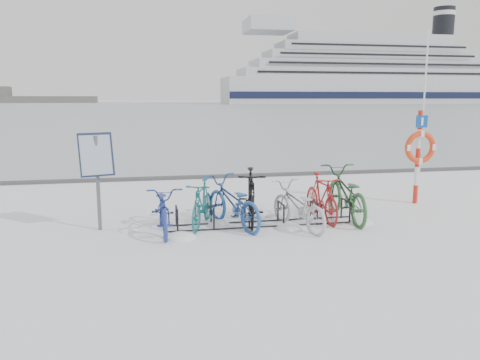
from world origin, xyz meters
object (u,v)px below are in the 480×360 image
Objects in this scene: cruise_ferry at (367,77)px; bike_rack at (264,216)px; info_board at (96,161)px; lifebuoy_station at (420,148)px.

bike_rack is at bearing -116.35° from cruise_ferry.
info_board is 0.01× the size of cruise_ferry.
info_board reaches higher than bike_rack.
bike_rack is 213.04m from cruise_ferry.
bike_rack is at bearing -164.33° from lifebuoy_station.
cruise_ferry is (94.41, 190.63, 11.53)m from bike_rack.
lifebuoy_station is at bearing -10.95° from info_board.
info_board is (-3.31, 0.24, 1.22)m from bike_rack.
info_board is 214.26m from cruise_ferry.
bike_rack is 2.06× the size of info_board.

